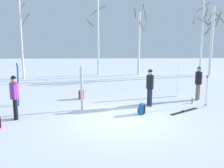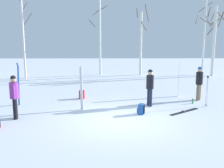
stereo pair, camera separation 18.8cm
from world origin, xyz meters
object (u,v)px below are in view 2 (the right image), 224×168
ski_pair_planted_0 (18,84)px  ski_poles_0 (207,90)px  backpack_0 (141,109)px  ski_pair_planted_1 (81,88)px  birch_tree_2 (100,33)px  ski_pair_planted_2 (179,79)px  water_bottle_0 (193,101)px  birch_tree_5 (214,39)px  person_1 (199,81)px  ski_pair_lying_0 (184,112)px  backpack_2 (82,95)px  birch_tree_3 (141,42)px  birch_tree_1 (23,31)px  birch_tree_4 (205,32)px  person_0 (14,94)px  person_2 (150,85)px

ski_pair_planted_0 → ski_poles_0: ski_pair_planted_0 is taller
ski_pair_planted_0 → backpack_0: ski_pair_planted_0 is taller
ski_pair_planted_1 → birch_tree_2: bearing=87.7°
ski_pair_planted_2 → water_bottle_0: bearing=-79.6°
birch_tree_5 → person_1: bearing=-115.6°
ski_pair_lying_0 → ski_poles_0: 1.68m
backpack_2 → ski_pair_planted_0: bearing=-155.4°
ski_pair_planted_1 → birch_tree_3: birch_tree_3 is taller
ski_pair_lying_0 → backpack_0: 1.94m
birch_tree_1 → birch_tree_2: (5.67, 2.14, -0.12)m
ski_pair_planted_2 → birch_tree_2: bearing=118.6°
backpack_0 → backpack_2: size_ratio=1.00×
birch_tree_4 → birch_tree_2: bearing=179.9°
backpack_0 → birch_tree_2: (-2.09, 11.58, 3.32)m
person_0 → birch_tree_4: size_ratio=0.25×
birch_tree_1 → person_2: bearing=-44.3°
person_1 → birch_tree_4: birch_tree_4 is taller
birch_tree_3 → backpack_2: bearing=-115.3°
birch_tree_2 → birch_tree_5: bearing=-4.1°
birch_tree_4 → birch_tree_5: size_ratio=1.22×
ski_pair_planted_1 → water_bottle_0: (5.24, 0.98, -0.84)m
person_1 → birch_tree_5: birch_tree_5 is taller
ski_pair_planted_2 → ski_poles_0: 2.27m
person_0 → ski_pair_planted_2: 8.33m
person_1 → person_2: bearing=-157.8°
ski_pair_planted_2 → birch_tree_4: bearing=62.6°
person_0 → ski_poles_0: bearing=11.7°
person_0 → birch_tree_4: 17.00m
person_1 → birch_tree_5: 9.64m
person_0 → birch_tree_4: bearing=45.9°
water_bottle_0 → ski_poles_0: bearing=-51.6°
ski_pair_planted_1 → birch_tree_2: (0.44, 10.84, 2.58)m
backpack_2 → birch_tree_5: (10.03, 8.11, 2.81)m
backpack_2 → birch_tree_3: (4.11, 8.68, 2.58)m
birch_tree_1 → birch_tree_2: 6.06m
water_bottle_0 → birch_tree_4: birch_tree_4 is taller
backpack_0 → person_2: bearing=67.2°
birch_tree_2 → birch_tree_4: size_ratio=1.08×
person_2 → birch_tree_5: bearing=54.9°
ski_pair_planted_0 → birch_tree_3: bearing=55.3°
person_1 → birch_tree_4: 10.14m
person_2 → birch_tree_5: size_ratio=0.30×
person_1 → birch_tree_3: 9.43m
person_1 → ski_poles_0: (-0.06, -1.23, -0.22)m
person_1 → person_2: (-2.66, -1.08, 0.00)m
ski_pair_lying_0 → birch_tree_2: size_ratio=0.21×
ski_pair_planted_1 → birch_tree_2: birch_tree_2 is taller
backpack_2 → birch_tree_1: size_ratio=0.06×
person_1 → ski_pair_planted_0: 8.79m
birch_tree_1 → ski_pair_planted_0: bearing=-74.3°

